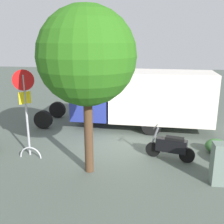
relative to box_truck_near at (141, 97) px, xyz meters
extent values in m
plane|color=#4A534B|center=(1.11, 2.82, -1.58)|extent=(60.00, 60.00, 0.00)
cylinder|color=black|center=(-0.60, -0.93, -1.13)|extent=(0.91, 0.28, 0.90)
cylinder|color=black|center=(-0.54, 0.97, -1.13)|extent=(0.91, 0.28, 0.90)
cylinder|color=black|center=(4.68, -1.11, -1.13)|extent=(0.91, 0.28, 0.90)
cylinder|color=black|center=(4.75, 0.79, -1.13)|extent=(0.91, 0.28, 0.90)
cube|color=silver|center=(-0.97, 0.03, 0.05)|extent=(4.86, 2.36, 2.37)
cube|color=navy|center=(2.42, -0.08, -0.18)|extent=(1.87, 2.16, 1.90)
cube|color=black|center=(2.42, -0.08, 0.42)|extent=(1.88, 2.00, 0.60)
cylinder|color=black|center=(-0.60, 3.32, -1.30)|extent=(0.57, 0.25, 0.56)
cylinder|color=black|center=(-1.80, 3.67, -1.30)|extent=(0.57, 0.25, 0.56)
cube|color=black|center=(-1.25, 3.51, -1.02)|extent=(1.15, 0.61, 0.48)
cube|color=black|center=(-1.34, 3.54, -0.75)|extent=(0.69, 0.45, 0.12)
cylinder|color=slate|center=(-0.65, 3.34, -0.75)|extent=(0.29, 0.15, 0.69)
cylinder|color=black|center=(-0.65, 3.34, -0.40)|extent=(0.19, 0.54, 0.04)
cylinder|color=#9E9EA3|center=(4.07, 3.83, -0.04)|extent=(0.08, 0.08, 3.07)
cylinder|color=red|center=(4.07, 3.85, 1.30)|extent=(0.71, 0.32, 0.76)
cube|color=yellow|center=(4.07, 3.85, 0.66)|extent=(0.33, 0.33, 0.44)
cylinder|color=#47301E|center=(1.52, 4.77, -0.21)|extent=(0.29, 0.29, 2.74)
sphere|color=#266115|center=(1.52, 4.77, 2.22)|extent=(3.02, 3.02, 3.02)
torus|color=#B7B7BC|center=(3.94, 4.07, -1.58)|extent=(0.85, 0.08, 0.85)
ellipsoid|color=#376532|center=(-3.03, 2.63, -1.30)|extent=(0.82, 0.67, 0.56)
camera|label=1|loc=(-0.36, 12.67, 2.73)|focal=42.46mm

